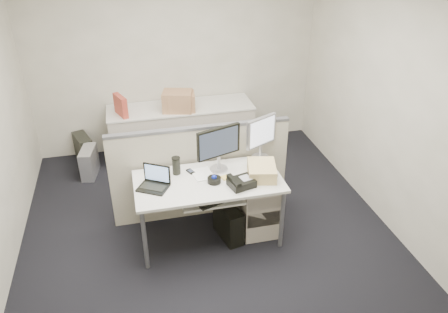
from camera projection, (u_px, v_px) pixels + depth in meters
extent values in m
cube|color=black|center=(210.00, 236.00, 4.80)|extent=(4.00, 4.50, 0.01)
cube|color=beige|center=(175.00, 57.00, 6.03)|extent=(4.00, 0.02, 2.70)
cube|color=beige|center=(295.00, 310.00, 2.23)|extent=(4.00, 0.02, 2.70)
cube|color=beige|center=(396.00, 106.00, 4.53)|extent=(0.02, 4.50, 2.70)
cube|color=white|center=(208.00, 181.00, 4.44)|extent=(1.50, 0.75, 0.03)
cylinder|color=slate|center=(145.00, 240.00, 4.21)|extent=(0.04, 0.04, 0.70)
cylinder|color=slate|center=(140.00, 202.00, 4.76)|extent=(0.04, 0.04, 0.70)
cylinder|color=slate|center=(282.00, 219.00, 4.49)|extent=(0.04, 0.04, 0.70)
cylinder|color=slate|center=(263.00, 186.00, 5.04)|extent=(0.04, 0.04, 0.70)
cube|color=white|center=(212.00, 199.00, 4.34)|extent=(0.62, 0.32, 0.02)
cube|color=#B0A795|center=(257.00, 203.00, 4.79)|extent=(0.40, 0.55, 0.65)
cube|color=#A9A28B|center=(201.00, 173.00, 4.90)|extent=(2.00, 0.06, 1.10)
cube|color=#B0A795|center=(182.00, 131.00, 6.25)|extent=(2.00, 0.60, 0.72)
cube|color=black|center=(219.00, 149.00, 4.50)|extent=(0.53, 0.34, 0.49)
cube|color=#B7B7BC|center=(261.00, 138.00, 4.72)|extent=(0.44, 0.35, 0.48)
cube|color=black|center=(152.00, 179.00, 4.25)|extent=(0.36, 0.33, 0.21)
cylinder|color=black|center=(214.00, 180.00, 4.39)|extent=(0.17, 0.17, 0.05)
cube|color=black|center=(242.00, 183.00, 4.33)|extent=(0.28, 0.25, 0.08)
cube|color=white|center=(203.00, 174.00, 4.53)|extent=(0.23, 0.27, 0.01)
cube|color=#F1C94E|center=(226.00, 178.00, 4.47)|extent=(0.10, 0.10, 0.01)
cylinder|color=black|center=(176.00, 166.00, 4.51)|extent=(0.10, 0.10, 0.18)
ellipsoid|color=#FFDB4A|center=(239.00, 183.00, 4.36)|extent=(0.17, 0.12, 0.04)
cube|color=black|center=(191.00, 171.00, 4.57)|extent=(0.09, 0.11, 0.01)
cube|color=tan|center=(262.00, 171.00, 4.47)|extent=(0.35, 0.41, 0.13)
cube|color=black|center=(218.00, 199.00, 4.30)|extent=(0.47, 0.30, 0.02)
cube|color=black|center=(228.00, 222.00, 4.70)|extent=(0.26, 0.45, 0.39)
cube|color=black|center=(84.00, 149.00, 6.14)|extent=(0.30, 0.45, 0.39)
cube|color=#B7B7BC|center=(89.00, 162.00, 5.82)|extent=(0.24, 0.44, 0.39)
cube|color=#B07B51|center=(178.00, 102.00, 5.89)|extent=(0.45, 0.38, 0.29)
cube|color=#B07B51|center=(181.00, 102.00, 5.91)|extent=(0.39, 0.32, 0.26)
cube|color=#B43D2D|center=(121.00, 106.00, 5.76)|extent=(0.18, 0.32, 0.29)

